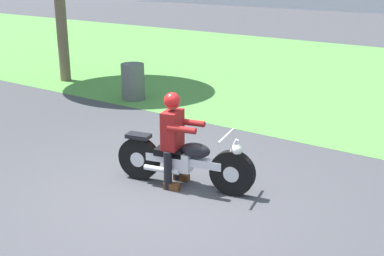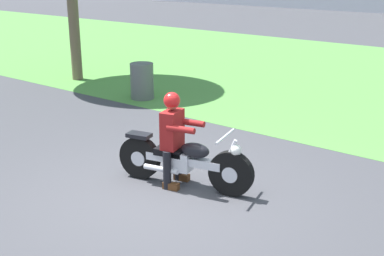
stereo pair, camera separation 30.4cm
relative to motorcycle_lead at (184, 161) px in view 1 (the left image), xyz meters
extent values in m
plane|color=#424247|center=(-0.04, -0.56, -0.40)|extent=(120.00, 120.00, 0.00)
cube|color=#549342|center=(-0.04, 8.76, -0.39)|extent=(60.00, 12.00, 0.01)
cylinder|color=black|center=(0.71, 0.17, -0.07)|extent=(0.67, 0.26, 0.66)
cylinder|color=silver|center=(0.71, 0.17, -0.07)|extent=(0.26, 0.19, 0.23)
cylinder|color=black|center=(-0.73, -0.16, -0.07)|extent=(0.67, 0.26, 0.66)
cylinder|color=silver|center=(-0.73, -0.16, -0.07)|extent=(0.26, 0.19, 0.23)
cube|color=silver|center=(-0.01, 0.00, 0.01)|extent=(1.18, 0.40, 0.12)
cube|color=silver|center=(-0.06, -0.01, -0.01)|extent=(0.37, 0.31, 0.28)
ellipsoid|color=black|center=(0.17, 0.04, 0.19)|extent=(0.48, 0.33, 0.22)
cube|color=black|center=(-0.22, -0.05, 0.11)|extent=(0.48, 0.33, 0.10)
cube|color=black|center=(-0.73, -0.16, 0.29)|extent=(0.40, 0.28, 0.06)
cylinder|color=silver|center=(0.66, 0.15, 0.18)|extent=(0.26, 0.10, 0.53)
cylinder|color=silver|center=(0.62, 0.14, 0.47)|extent=(0.18, 0.65, 0.04)
sphere|color=white|center=(0.77, 0.18, 0.29)|extent=(0.16, 0.16, 0.16)
cylinder|color=silver|center=(-0.27, -0.20, -0.13)|extent=(0.55, 0.20, 0.08)
cylinder|color=black|center=(-0.22, 0.14, -0.11)|extent=(0.12, 0.12, 0.58)
cube|color=#593319|center=(-0.16, 0.15, -0.35)|extent=(0.26, 0.15, 0.10)
cylinder|color=black|center=(-0.14, -0.21, -0.11)|extent=(0.12, 0.12, 0.58)
cube|color=#593319|center=(-0.08, -0.20, -0.35)|extent=(0.26, 0.15, 0.10)
cube|color=maroon|center=(-0.18, -0.04, 0.46)|extent=(0.30, 0.42, 0.56)
cylinder|color=maroon|center=(-0.01, 0.18, 0.54)|extent=(0.43, 0.18, 0.09)
cylinder|color=maroon|center=(0.07, -0.16, 0.54)|extent=(0.43, 0.18, 0.09)
sphere|color=#996B4C|center=(-0.18, -0.04, 0.86)|extent=(0.20, 0.20, 0.20)
sphere|color=#B21919|center=(-0.18, -0.04, 0.89)|extent=(0.24, 0.24, 0.24)
cylinder|color=brown|center=(-6.87, 3.81, 1.16)|extent=(0.29, 0.29, 3.11)
cylinder|color=#595E5B|center=(-3.96, 3.36, 0.03)|extent=(0.56, 0.56, 0.86)
camera|label=1|loc=(4.04, -5.54, 2.75)|focal=47.44mm
camera|label=2|loc=(4.28, -5.36, 2.75)|focal=47.44mm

